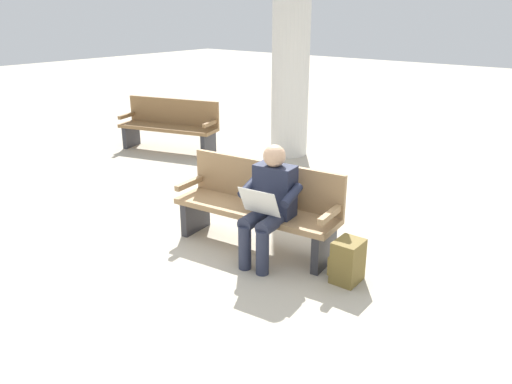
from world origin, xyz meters
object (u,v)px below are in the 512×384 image
person_seated (269,202)px  bench_far (170,125)px  support_pillar (291,33)px  backpack (347,261)px  bench_near (259,205)px

person_seated → bench_far: (3.93, -2.23, -0.17)m
support_pillar → person_seated: bearing=122.3°
person_seated → support_pillar: support_pillar is taller
person_seated → backpack: person_seated is taller
bench_near → support_pillar: 3.96m
bench_near → person_seated: person_seated is taller
bench_near → backpack: size_ratio=4.47×
person_seated → backpack: bearing=-179.1°
backpack → support_pillar: bearing=-47.7°
bench_far → support_pillar: support_pillar is taller
person_seated → backpack: (-0.83, -0.11, -0.43)m
backpack → bench_far: 5.21m
person_seated → bench_far: bearing=-36.4°
bench_near → person_seated: (-0.29, 0.20, 0.17)m
support_pillar → bench_far: bearing=31.6°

